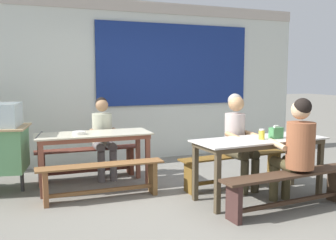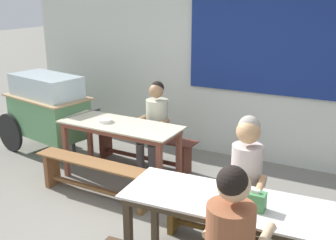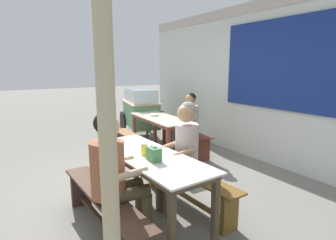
{
  "view_description": "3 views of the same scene",
  "coord_description": "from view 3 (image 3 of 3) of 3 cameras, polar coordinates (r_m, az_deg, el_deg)",
  "views": [
    {
      "loc": [
        -2.01,
        -4.14,
        1.59
      ],
      "look_at": [
        -0.09,
        0.54,
        0.98
      ],
      "focal_mm": 40.93,
      "sensor_mm": 36.0,
      "label": 1
    },
    {
      "loc": [
        1.75,
        -2.92,
        2.34
      ],
      "look_at": [
        -0.23,
        0.95,
        0.97
      ],
      "focal_mm": 43.26,
      "sensor_mm": 36.0,
      "label": 2
    },
    {
      "loc": [
        3.44,
        -1.49,
        1.72
      ],
      "look_at": [
        -0.25,
        0.81,
        0.87
      ],
      "focal_mm": 29.12,
      "sensor_mm": 36.0,
      "label": 3
    }
  ],
  "objects": [
    {
      "name": "dining_table_far",
      "position": [
        5.23,
        -1.56,
        -0.39
      ],
      "size": [
        1.59,
        0.66,
        0.77
      ],
      "color": "beige",
      "rests_on": "ground_plane"
    },
    {
      "name": "person_near_front",
      "position": [
        2.71,
        -11.11,
        -10.08
      ],
      "size": [
        0.45,
        0.58,
        1.32
      ],
      "color": "#473F26",
      "rests_on": "ground_plane"
    },
    {
      "name": "person_center_facing",
      "position": [
        5.28,
        4.14,
        -0.14
      ],
      "size": [
        0.41,
        0.51,
        1.23
      ],
      "color": "#605B5C",
      "rests_on": "ground_plane"
    },
    {
      "name": "bench_far_front",
      "position": [
        5.09,
        -6.93,
        -5.33
      ],
      "size": [
        1.61,
        0.3,
        0.45
      ],
      "color": "brown",
      "rests_on": "ground_plane"
    },
    {
      "name": "condiment_jar",
      "position": [
        3.01,
        -5.0,
        -6.11
      ],
      "size": [
        0.07,
        0.07,
        0.13
      ],
      "color": "yellow",
      "rests_on": "dining_table_near"
    },
    {
      "name": "bench_near_front",
      "position": [
        3.0,
        -13.31,
        -17.2
      ],
      "size": [
        1.78,
        0.37,
        0.45
      ],
      "color": "#422D1F",
      "rests_on": "ground_plane"
    },
    {
      "name": "dining_table_near",
      "position": [
        3.06,
        -4.05,
        -8.64
      ],
      "size": [
        1.77,
        0.72,
        0.77
      ],
      "color": "silver",
      "rests_on": "ground_plane"
    },
    {
      "name": "ground_plane",
      "position": [
        4.12,
        -7.96,
        -13.71
      ],
      "size": [
        40.0,
        40.0,
        0.0
      ],
      "primitive_type": "plane",
      "color": "slate"
    },
    {
      "name": "food_cart",
      "position": [
        6.67,
        -5.79,
        2.29
      ],
      "size": [
        1.75,
        1.0,
        1.2
      ],
      "color": "#609F67",
      "rests_on": "ground_plane"
    },
    {
      "name": "bench_near_back",
      "position": [
        3.5,
        3.9,
        -12.99
      ],
      "size": [
        1.68,
        0.35,
        0.45
      ],
      "color": "brown",
      "rests_on": "ground_plane"
    },
    {
      "name": "person_right_near_table",
      "position": [
        3.3,
        2.98,
        -6.09
      ],
      "size": [
        0.42,
        0.54,
        1.32
      ],
      "color": "#433C29",
      "rests_on": "ground_plane"
    },
    {
      "name": "bench_far_back",
      "position": [
        5.59,
        3.36,
        -3.78
      ],
      "size": [
        1.57,
        0.33,
        0.45
      ],
      "color": "#5B2C21",
      "rests_on": "ground_plane"
    },
    {
      "name": "backdrop_wall",
      "position": [
        5.32,
        18.57,
        8.25
      ],
      "size": [
        6.99,
        0.23,
        2.88
      ],
      "color": "silver",
      "rests_on": "ground_plane"
    },
    {
      "name": "wooden_support_post",
      "position": [
        1.57,
        -12.37,
        -7.42
      ],
      "size": [
        0.1,
        0.1,
        2.46
      ],
      "primitive_type": "cylinder",
      "color": "tan",
      "rests_on": "ground_plane"
    },
    {
      "name": "tissue_box",
      "position": [
        2.82,
        -2.94,
        -7.1
      ],
      "size": [
        0.16,
        0.1,
        0.16
      ],
      "color": "#3F7E49",
      "rests_on": "dining_table_near"
    },
    {
      "name": "soup_bowl",
      "position": [
        5.37,
        -2.92,
        1.08
      ],
      "size": [
        0.18,
        0.18,
        0.04
      ],
      "primitive_type": "cylinder",
      "color": "silver",
      "rests_on": "dining_table_far"
    }
  ]
}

